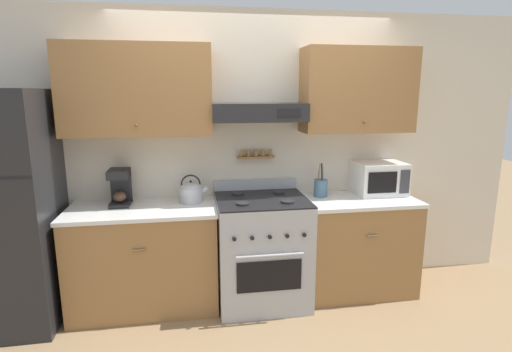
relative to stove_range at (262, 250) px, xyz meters
name	(u,v)px	position (x,y,z in m)	size (l,w,h in m)	color
ground_plane	(267,315)	(0.00, -0.27, -0.47)	(16.00, 16.00, 0.00)	#937551
wall_back	(251,133)	(-0.05, 0.32, 1.00)	(5.20, 0.46, 2.55)	beige
counter_left	(145,258)	(-1.01, 0.05, -0.03)	(1.23, 0.64, 0.89)	olive
counter_right	(356,244)	(0.90, 0.05, -0.03)	(1.02, 0.64, 0.89)	olive
stove_range	(262,250)	(0.00, 0.00, 0.00)	(0.78, 0.74, 1.04)	#ADAFB5
tea_kettle	(191,192)	(-0.60, 0.16, 0.51)	(0.25, 0.20, 0.25)	#B7B7BC
coffee_maker	(120,186)	(-1.19, 0.20, 0.57)	(0.17, 0.24, 0.31)	black
microwave	(378,178)	(1.15, 0.18, 0.57)	(0.45, 0.38, 0.30)	white
utensil_crock	(321,188)	(0.58, 0.16, 0.50)	(0.12, 0.12, 0.31)	slate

